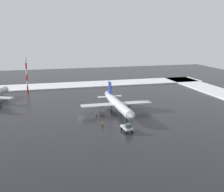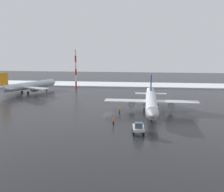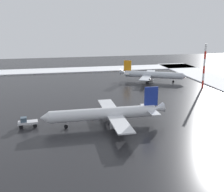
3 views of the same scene
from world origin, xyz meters
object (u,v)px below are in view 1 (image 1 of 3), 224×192
pushback_tug (127,127)px  ground_crew_by_nose_gear (96,114)px  airplane_distant_tail (118,104)px  ground_crew_mid_apron (103,124)px  antenna_mast (27,75)px

pushback_tug → ground_crew_by_nose_gear: (5.40, -16.46, -0.31)m
airplane_distant_tail → ground_crew_mid_apron: airplane_distant_tail is taller
ground_crew_mid_apron → antenna_mast: size_ratio=0.10×
airplane_distant_tail → ground_crew_by_nose_gear: size_ratio=17.87×
pushback_tug → antenna_mast: 68.82m
ground_crew_by_nose_gear → pushback_tug: bearing=-162.3°
airplane_distant_tail → antenna_mast: (31.35, -43.33, 5.25)m
airplane_distant_tail → antenna_mast: antenna_mast is taller
ground_crew_by_nose_gear → ground_crew_mid_apron: size_ratio=1.00×
pushback_tug → airplane_distant_tail: bearing=167.4°
ground_crew_by_nose_gear → antenna_mast: antenna_mast is taller
pushback_tug → antenna_mast: (28.54, -62.24, 6.98)m
pushback_tug → antenna_mast: bearing=-159.5°
airplane_distant_tail → pushback_tug: airplane_distant_tail is taller
airplane_distant_tail → pushback_tug: (2.80, 18.90, -1.72)m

